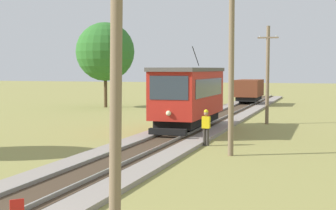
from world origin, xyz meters
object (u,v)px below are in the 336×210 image
utility_pole_mid (268,74)px  utility_pole_foreground (116,78)px  gravel_pile (203,101)px  tree_left_near (105,52)px  track_worker (206,126)px  second_worker (164,114)px  utility_pole_near_tram (231,60)px  freight_car (249,90)px  red_tram (189,95)px

utility_pole_mid → utility_pole_foreground: bearing=-90.0°
gravel_pile → tree_left_near: 11.11m
track_worker → second_worker: 7.08m
track_worker → utility_pole_near_tram: bearing=-144.2°
tree_left_near → gravel_pile: bearing=30.8°
utility_pole_mid → second_worker: 8.07m
utility_pole_near_tram → gravel_pile: utility_pole_near_tram is taller
utility_pole_mid → freight_car: bearing=102.3°
utility_pole_mid → red_tram: bearing=-123.5°
red_tram → track_worker: (2.24, -5.09, -1.21)m
utility_pole_mid → track_worker: 11.41m
red_tram → gravel_pile: red_tram is taller
freight_car → red_tram: bearing=-90.0°
utility_pole_mid → tree_left_near: bearing=147.5°
utility_pole_foreground → track_worker: 15.30m
track_worker → second_worker: same height
track_worker → freight_car: bearing=6.2°
utility_pole_foreground → gravel_pile: (-8.28, 41.79, -3.12)m
utility_pole_near_tram → tree_left_near: size_ratio=0.98×
utility_pole_near_tram → tree_left_near: bearing=124.8°
red_tram → utility_pole_near_tram: size_ratio=1.06×
gravel_pile → tree_left_near: bearing=-149.2°
gravel_pile → tree_left_near: tree_left_near is taller
freight_car → utility_pole_foreground: bearing=-84.9°
freight_car → track_worker: bearing=-85.6°
red_tram → second_worker: 2.26m
utility_pole_foreground → second_worker: 21.74m
red_tram → tree_left_near: 21.30m
track_worker → red_tram: bearing=25.6°
utility_pole_foreground → utility_pole_mid: (-0.00, 26.00, -0.14)m
utility_pole_mid → gravel_pile: (-8.28, 15.78, -2.98)m
red_tram → second_worker: bearing=156.9°
utility_pole_foreground → track_worker: utility_pole_foreground is taller
utility_pole_near_tram → gravel_pile: size_ratio=3.79×
red_tram → track_worker: red_tram is taller
utility_pole_foreground → utility_pole_mid: 26.00m
utility_pole_mid → gravel_pile: 18.07m
track_worker → tree_left_near: size_ratio=0.22×
red_tram → tree_left_near: (-12.90, 16.63, 3.22)m
freight_car → utility_pole_near_tram: size_ratio=0.64×
freight_car → tree_left_near: (-12.90, -7.33, 3.85)m
red_tram → utility_pole_near_tram: utility_pole_near_tram is taller
utility_pole_foreground → second_worker: bearing=105.3°
utility_pole_near_tram → tree_left_near: tree_left_near is taller
utility_pole_mid → utility_pole_near_tram: bearing=-90.0°
gravel_pile → track_worker: size_ratio=1.19×
utility_pole_near_tram → track_worker: bearing=124.0°
track_worker → tree_left_near: 26.85m
utility_pole_near_tram → utility_pole_mid: 13.52m
gravel_pile → track_worker: track_worker is taller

